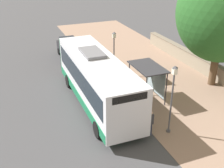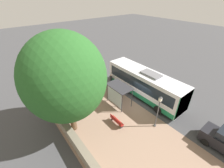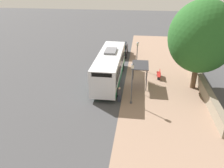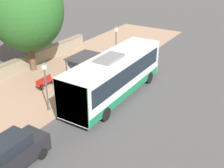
{
  "view_description": "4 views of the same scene",
  "coord_description": "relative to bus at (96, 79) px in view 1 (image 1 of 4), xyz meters",
  "views": [
    {
      "loc": [
        7.23,
        17.24,
        9.89
      ],
      "look_at": [
        1.23,
        2.12,
        1.99
      ],
      "focal_mm": 45.0,
      "sensor_mm": 36.0,
      "label": 1
    },
    {
      "loc": [
        -11.23,
        -9.15,
        11.7
      ],
      "look_at": [
        -1.58,
        2.97,
        2.03
      ],
      "focal_mm": 24.0,
      "sensor_mm": 36.0,
      "label": 2
    },
    {
      "loc": [
        -1.62,
        24.36,
        11.39
      ],
      "look_at": [
        1.2,
        3.57,
        0.97
      ],
      "focal_mm": 35.0,
      "sensor_mm": 36.0,
      "label": 3
    },
    {
      "loc": [
        12.03,
        -16.11,
        10.7
      ],
      "look_at": [
        1.56,
        0.81,
        1.02
      ],
      "focal_mm": 45.0,
      "sensor_mm": 36.0,
      "label": 4
    }
  ],
  "objects": [
    {
      "name": "street_lamp_far",
      "position": [
        -3.03,
        -4.31,
        0.36
      ],
      "size": [
        0.28,
        0.28,
        3.74
      ],
      "color": "#4C4C51",
      "rests_on": "ground"
    },
    {
      "name": "bench",
      "position": [
        -5.91,
        -1.69,
        -1.39
      ],
      "size": [
        0.4,
        1.74,
        0.88
      ],
      "color": "maroon",
      "rests_on": "ground"
    },
    {
      "name": "street_lamp_near",
      "position": [
        -2.82,
        4.87,
        0.66
      ],
      "size": [
        0.28,
        0.28,
        4.27
      ],
      "color": "#4C4C51",
      "rests_on": "ground"
    },
    {
      "name": "bus",
      "position": [
        0.0,
        0.0,
        0.0
      ],
      "size": [
        2.75,
        10.65,
        3.62
      ],
      "color": "silver",
      "rests_on": "ground"
    },
    {
      "name": "ground_plane",
      "position": [
        -1.83,
        -0.78,
        -1.87
      ],
      "size": [
        120.0,
        120.0,
        0.0
      ],
      "primitive_type": "plane",
      "color": "#424244",
      "rests_on": "ground"
    },
    {
      "name": "shade_tree",
      "position": [
        -9.55,
        0.51,
        3.91
      ],
      "size": [
        6.76,
        6.76,
        9.52
      ],
      "color": "brown",
      "rests_on": "ground"
    },
    {
      "name": "pedestrian",
      "position": [
        -1.62,
        4.72,
        -0.91
      ],
      "size": [
        0.34,
        0.22,
        1.65
      ],
      "color": "#2D3347",
      "rests_on": "ground"
    },
    {
      "name": "stone_wall",
      "position": [
        -10.38,
        -0.78,
        -1.21
      ],
      "size": [
        0.6,
        20.0,
        1.32
      ],
      "color": "gray",
      "rests_on": "ground"
    },
    {
      "name": "parked_car_behind_bus",
      "position": [
        -0.48,
        -9.76,
        -0.95
      ],
      "size": [
        1.85,
        4.11,
        1.9
      ],
      "color": "black",
      "rests_on": "ground"
    },
    {
      "name": "sidewalk_plaza",
      "position": [
        -6.33,
        -0.78,
        -1.86
      ],
      "size": [
        9.0,
        44.0,
        0.02
      ],
      "color": "#937560",
      "rests_on": "ground"
    },
    {
      "name": "bus_shelter",
      "position": [
        -3.69,
        0.69,
        0.25
      ],
      "size": [
        1.83,
        2.98,
        2.54
      ],
      "color": "#2D2D33",
      "rests_on": "ground"
    }
  ]
}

